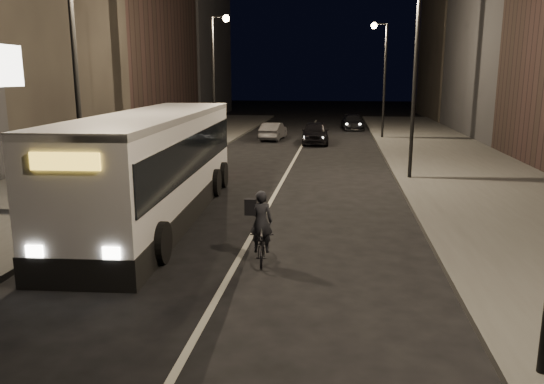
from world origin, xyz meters
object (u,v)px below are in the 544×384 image
(streetlight_right_mid, at_px, (410,57))
(streetlight_left_far, at_px, (217,63))
(city_bus, at_px, (156,161))
(car_mid, at_px, (273,131))
(streetlight_left_near, at_px, (82,49))
(car_near, at_px, (315,133))
(cyclist_on_bicycle, at_px, (262,238))
(streetlight_right_far, at_px, (381,65))
(car_far, at_px, (353,122))

(streetlight_right_mid, relative_size, streetlight_left_far, 1.00)
(streetlight_left_far, distance_m, city_bus, 17.77)
(streetlight_left_far, distance_m, car_mid, 7.28)
(streetlight_right_mid, xyz_separation_m, car_mid, (-7.66, 14.66, -4.73))
(streetlight_left_far, bearing_deg, city_bus, -83.72)
(streetlight_left_near, relative_size, city_bus, 0.63)
(streetlight_left_near, relative_size, car_near, 1.83)
(cyclist_on_bicycle, distance_m, car_mid, 26.11)
(streetlight_left_near, bearing_deg, city_bus, 19.83)
(streetlight_left_near, height_order, car_mid, streetlight_left_near)
(streetlight_right_far, distance_m, cyclist_on_bicycle, 28.09)
(cyclist_on_bicycle, height_order, car_mid, cyclist_on_bicycle)
(car_near, bearing_deg, car_mid, 146.93)
(streetlight_right_far, bearing_deg, cyclist_on_bicycle, -99.80)
(cyclist_on_bicycle, bearing_deg, streetlight_right_mid, 60.18)
(city_bus, distance_m, car_mid, 22.03)
(cyclist_on_bicycle, height_order, car_near, cyclist_on_bicycle)
(streetlight_right_mid, bearing_deg, cyclist_on_bicycle, -112.66)
(streetlight_left_near, bearing_deg, car_mid, 82.45)
(streetlight_left_near, xyz_separation_m, cyclist_on_bicycle, (5.95, -3.28, -4.74))
(city_bus, xyz_separation_m, cyclist_on_bicycle, (4.05, -3.97, -1.24))
(streetlight_right_mid, relative_size, cyclist_on_bicycle, 4.36)
(car_near, height_order, car_mid, car_near)
(city_bus, relative_size, car_near, 2.88)
(streetlight_right_mid, xyz_separation_m, streetlight_left_near, (-10.66, -8.00, 0.00))
(streetlight_left_far, relative_size, cyclist_on_bicycle, 4.36)
(cyclist_on_bicycle, relative_size, car_near, 0.42)
(streetlight_left_near, xyz_separation_m, car_far, (8.93, 31.14, -4.73))
(streetlight_right_mid, relative_size, streetlight_left_near, 1.00)
(streetlight_right_mid, xyz_separation_m, city_bus, (-8.76, -7.31, -3.50))
(streetlight_left_near, height_order, cyclist_on_bicycle, streetlight_left_near)
(streetlight_right_mid, height_order, city_bus, streetlight_right_mid)
(city_bus, xyz_separation_m, car_mid, (1.10, 21.97, -1.23))
(streetlight_right_mid, height_order, streetlight_left_near, same)
(cyclist_on_bicycle, relative_size, car_far, 0.43)
(streetlight_left_near, distance_m, streetlight_left_far, 18.00)
(streetlight_left_far, bearing_deg, streetlight_right_mid, -43.16)
(car_far, bearing_deg, streetlight_left_near, -110.71)
(car_near, bearing_deg, cyclist_on_bicycle, -93.38)
(streetlight_left_near, bearing_deg, streetlight_right_mid, 36.88)
(streetlight_right_far, distance_m, car_near, 7.19)
(car_mid, bearing_deg, streetlight_right_mid, 122.63)
(car_far, bearing_deg, streetlight_right_mid, -90.42)
(streetlight_left_far, bearing_deg, cyclist_on_bicycle, -74.37)
(car_far, bearing_deg, streetlight_right_far, -81.06)
(streetlight_left_near, relative_size, cyclist_on_bicycle, 4.36)
(streetlight_right_mid, height_order, car_mid, streetlight_right_mid)
(streetlight_left_near, xyz_separation_m, streetlight_left_far, (0.00, 18.00, 0.00))
(streetlight_left_near, height_order, city_bus, streetlight_left_near)
(car_near, bearing_deg, streetlight_right_far, 31.93)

